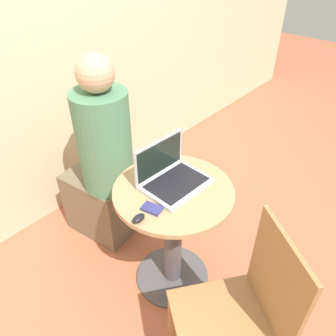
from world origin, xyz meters
name	(u,v)px	position (x,y,z in m)	size (l,w,h in m)	color
ground_plane	(172,276)	(0.00, 0.00, 0.00)	(12.00, 12.00, 0.00)	#B26042
back_wall	(28,31)	(0.00, 1.11, 1.30)	(7.00, 0.05, 2.60)	beige
round_table	(173,227)	(0.00, 0.00, 0.45)	(0.62, 0.62, 0.72)	#4C4C51
laptop	(171,176)	(0.03, 0.04, 0.77)	(0.34, 0.27, 0.22)	#B7B7BC
cell_phone	(152,209)	(-0.18, -0.02, 0.73)	(0.08, 0.10, 0.02)	navy
computer_mouse	(138,218)	(-0.27, -0.02, 0.74)	(0.07, 0.04, 0.03)	black
chair_empty	(240,318)	(-0.22, -0.56, 0.48)	(0.56, 0.56, 0.92)	#9E7042
person_seated	(103,170)	(0.01, 0.60, 0.55)	(0.36, 0.51, 1.29)	brown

